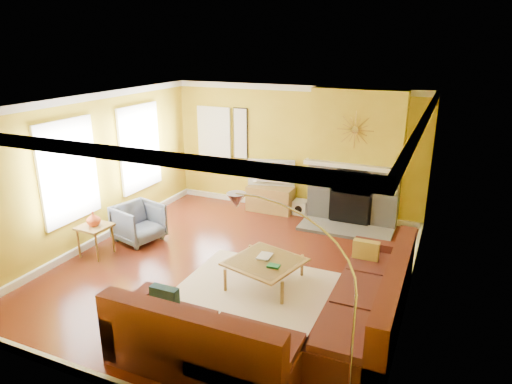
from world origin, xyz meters
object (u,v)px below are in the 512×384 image
at_px(media_console, 270,199).
at_px(side_table, 96,240).
at_px(coffee_table, 265,272).
at_px(sectional_sofa, 280,287).
at_px(armchair, 139,223).
at_px(arc_lamp, 298,302).

xyz_separation_m(media_console, side_table, (-1.96, -3.22, 0.00)).
bearing_deg(coffee_table, sectional_sofa, -54.30).
height_order(sectional_sofa, coffee_table, sectional_sofa).
bearing_deg(side_table, armchair, 68.69).
bearing_deg(arc_lamp, media_console, 114.86).
bearing_deg(arc_lamp, sectional_sofa, 117.96).
height_order(sectional_sofa, media_console, sectional_sofa).
distance_m(sectional_sofa, media_console, 4.03).
relative_size(media_console, arc_lamp, 0.47).
distance_m(side_table, arc_lamp, 4.60).
bearing_deg(side_table, coffee_table, 4.85).
xyz_separation_m(coffee_table, side_table, (-3.06, -0.26, 0.08)).
xyz_separation_m(sectional_sofa, media_console, (-1.63, 3.68, -0.17)).
bearing_deg(coffee_table, armchair, 169.08).
distance_m(media_console, side_table, 3.77).
bearing_deg(media_console, armchair, -124.28).
distance_m(sectional_sofa, armchair, 3.51).
bearing_deg(arc_lamp, coffee_table, 121.06).
bearing_deg(side_table, media_console, 58.62).
relative_size(media_console, armchair, 1.29).
relative_size(armchair, side_table, 1.41).
distance_m(coffee_table, arc_lamp, 2.39).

